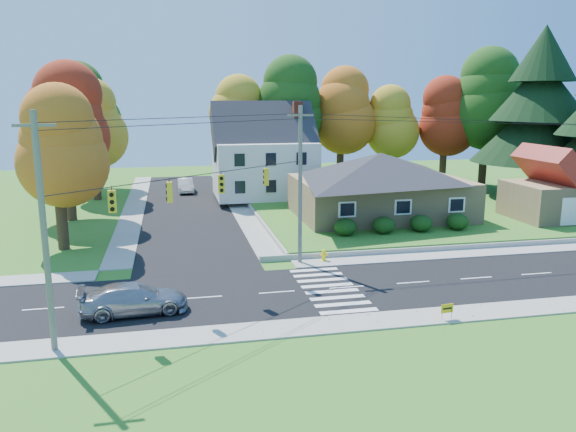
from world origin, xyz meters
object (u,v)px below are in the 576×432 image
Objects in this scene: ranch_house at (380,184)px; fire_hydrant at (324,256)px; silver_sedan at (134,299)px; white_car at (186,185)px.

fire_hydrant is (-7.89, -10.80, -2.87)m from ranch_house.
fire_hydrant is at bearing -64.61° from silver_sedan.
silver_sedan reaches higher than fire_hydrant.
ranch_house is at bearing -51.18° from white_car.
fire_hydrant is at bearing -76.21° from white_car.
silver_sedan is 13.40m from fire_hydrant.
white_car is 5.65× the size of fire_hydrant.
white_car reaches higher than silver_sedan.
ranch_house reaches higher than fire_hydrant.
ranch_house is 13.68m from fire_hydrant.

